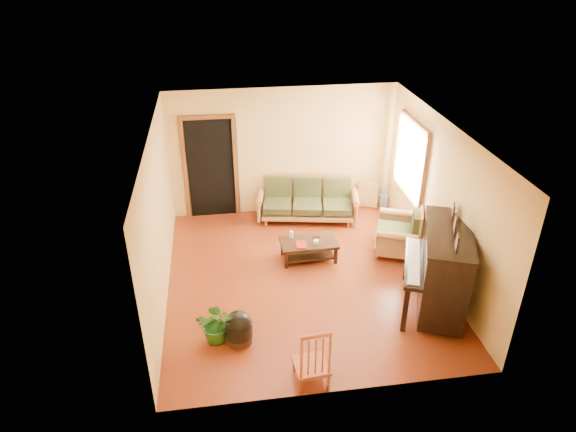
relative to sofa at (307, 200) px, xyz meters
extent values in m
plane|color=#5A1D0B|center=(-0.43, -2.01, -0.43)|extent=(5.00, 5.00, 0.00)
cube|color=black|center=(-1.88, 0.47, 0.60)|extent=(1.08, 0.16, 2.05)
cube|color=white|center=(1.78, -0.71, 1.07)|extent=(0.12, 1.36, 1.46)
cube|color=#A46F3C|center=(0.00, 0.00, 0.00)|extent=(2.10, 1.17, 0.85)
cube|color=black|center=(-0.24, -1.45, -0.25)|extent=(1.00, 0.56, 0.36)
cube|color=#A46F3C|center=(1.40, -1.41, 0.04)|extent=(1.15, 1.17, 0.92)
cube|color=black|center=(1.51, -3.09, 0.26)|extent=(1.41, 1.77, 1.37)
cylinder|color=black|center=(-1.60, -3.40, -0.24)|extent=(0.49, 0.49, 0.38)
cube|color=#96411B|center=(-0.71, -4.25, 0.03)|extent=(0.46, 0.50, 0.91)
cube|color=gold|center=(1.36, 0.33, -0.14)|extent=(0.44, 0.23, 0.58)
cylinder|color=#324397|center=(1.70, 0.32, -0.29)|extent=(0.26, 0.26, 0.26)
imported|color=#205317|center=(-1.90, -3.33, -0.12)|extent=(0.63, 0.57, 0.61)
imported|color=maroon|center=(-0.48, -1.55, -0.05)|extent=(0.20, 0.26, 0.02)
cylinder|color=white|center=(-0.52, -1.26, 0.00)|extent=(0.08, 0.08, 0.12)
cylinder|color=silver|center=(-0.12, -1.54, -0.03)|extent=(0.13, 0.13, 0.07)
cube|color=black|center=(-0.08, -1.33, -0.06)|extent=(0.13, 0.04, 0.01)
camera|label=1|loc=(-1.71, -9.01, 4.68)|focal=32.00mm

